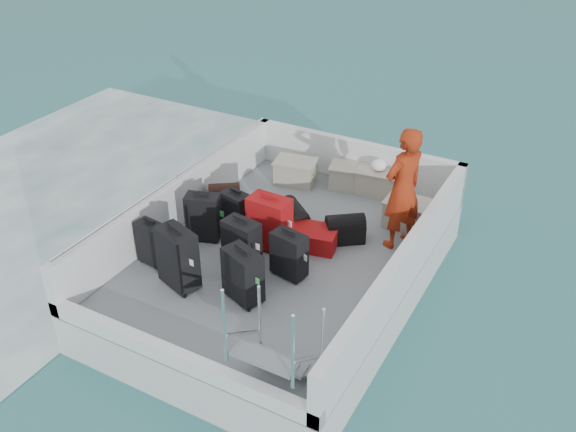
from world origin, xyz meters
name	(u,v)px	position (x,y,z in m)	size (l,w,h in m)	color
ground	(283,288)	(0.00, 0.00, 0.00)	(160.00, 160.00, 0.00)	#1B5F5E
wake_foam	(42,206)	(-4.80, 0.00, 0.00)	(10.00, 10.00, 0.00)	white
ferry_hull	(283,271)	(0.00, 0.00, 0.30)	(3.60, 5.00, 0.60)	silver
deck	(283,253)	(0.00, 0.00, 0.61)	(3.30, 4.70, 0.02)	slate
deck_fittings	(294,249)	(0.35, -0.32, 0.99)	(3.60, 5.00, 0.90)	silver
suitcase_0	(152,244)	(-1.40, -1.05, 0.93)	(0.40, 0.23, 0.62)	black
suitcase_1	(203,217)	(-1.15, -0.22, 0.97)	(0.46, 0.26, 0.69)	black
suitcase_2	(236,212)	(-0.87, 0.19, 0.92)	(0.41, 0.25, 0.60)	black
suitcase_3	(178,259)	(-0.80, -1.26, 1.02)	(0.53, 0.31, 0.81)	black
suitcase_4	(242,245)	(-0.31, -0.55, 0.97)	(0.47, 0.28, 0.70)	black
suitcase_5	(270,223)	(-0.23, 0.04, 1.01)	(0.56, 0.34, 0.77)	#9D0F0C
suitcase_6	(243,276)	(0.06, -1.10, 0.97)	(0.50, 0.30, 0.69)	black
suitcase_7	(289,255)	(0.32, -0.41, 0.94)	(0.45, 0.26, 0.63)	black
suitcase_8	(312,237)	(0.27, 0.34, 0.76)	(0.46, 0.71, 0.28)	#9D0F0C
duffel_0	(225,199)	(-1.36, 0.62, 0.78)	(0.47, 0.30, 0.32)	black
duffel_1	(294,219)	(-0.16, 0.63, 0.78)	(0.51, 0.30, 0.32)	black
duffel_2	(345,231)	(0.62, 0.68, 0.78)	(0.54, 0.30, 0.32)	black
crate_0	(295,173)	(-0.80, 1.85, 0.81)	(0.62, 0.43, 0.38)	#AEA798
crate_1	(349,178)	(0.04, 2.14, 0.80)	(0.59, 0.41, 0.36)	#AEA798
crate_2	(378,182)	(0.50, 2.19, 0.81)	(0.62, 0.43, 0.38)	#AEA798
crate_3	(408,214)	(1.25, 1.49, 0.81)	(0.63, 0.44, 0.38)	#AEA798
yellow_bag	(398,203)	(0.96, 1.86, 0.73)	(0.28, 0.26, 0.22)	yellow
white_bag	(379,167)	(0.50, 2.19, 1.09)	(0.24, 0.24, 0.18)	white
passenger	(403,189)	(1.30, 0.97, 1.50)	(0.65, 0.42, 1.75)	red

